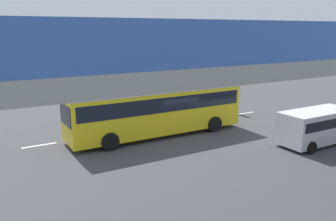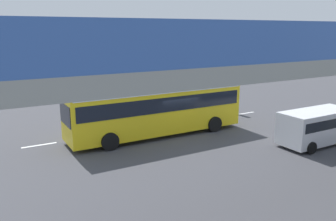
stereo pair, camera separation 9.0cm
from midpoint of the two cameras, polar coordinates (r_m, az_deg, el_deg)
name	(u,v)px [view 2 (the right image)]	position (r m, az deg, el deg)	size (l,w,h in m)	color
ground	(173,134)	(22.68, 0.94, -3.93)	(80.00, 80.00, 0.00)	#424247
city_bus	(157,107)	(22.08, -1.78, 0.65)	(11.54, 2.85, 3.15)	yellow
parked_van	(317,125)	(22.26, 23.37, -2.21)	(4.80, 2.17, 2.05)	silver
bicycle_blue	(284,123)	(25.26, 18.71, -1.97)	(1.77, 0.44, 0.96)	black
pedestrian	(236,103)	(28.44, 11.28, 1.20)	(0.38, 0.38, 1.79)	#2D2D38
lane_dash_leftmost	(245,113)	(28.91, 12.58, -0.46)	(2.00, 0.20, 0.01)	silver
lane_dash_left	(205,120)	(26.45, 6.14, -1.49)	(2.00, 0.20, 0.01)	silver
lane_dash_centre	(158,127)	(24.39, -1.52, -2.69)	(2.00, 0.20, 0.01)	silver
lane_dash_right	(104,135)	(22.85, -10.41, -4.02)	(2.00, 0.20, 0.01)	silver
lane_dash_rightmost	(39,145)	(21.94, -20.33, -5.38)	(2.00, 0.20, 0.01)	silver
pedestrian_overpass	(326,75)	(13.69, 24.80, 5.32)	(25.18, 2.60, 6.91)	gray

